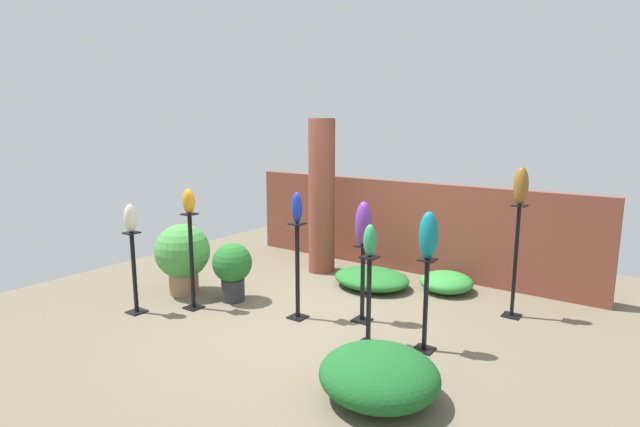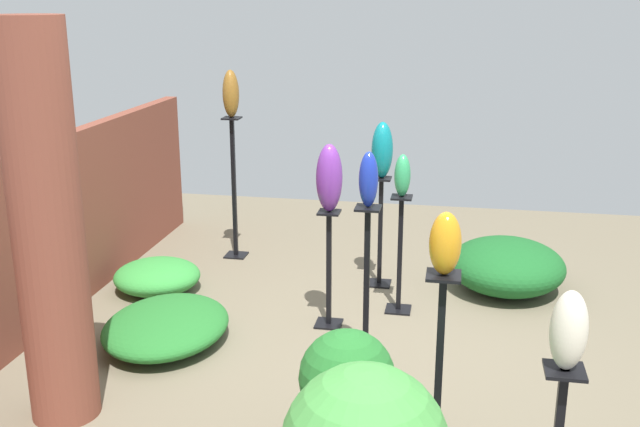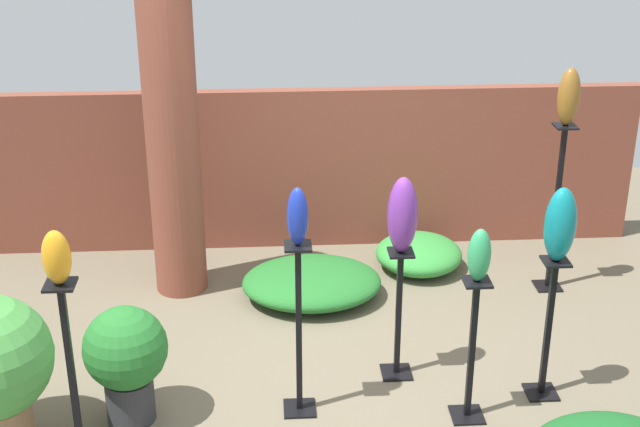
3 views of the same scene
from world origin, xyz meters
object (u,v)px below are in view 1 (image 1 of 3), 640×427
object	(u,v)px
pedestal_cobalt	(297,275)
art_vase_teal	(428,235)
art_vase_amber	(189,201)
pedestal_amber	(192,265)
pedestal_violet	(363,287)
pedestal_jade	(369,305)
potted_plant_walkway_edge	(183,254)
brick_pillar	(322,197)
pedestal_ivory	(134,277)
art_vase_violet	(364,224)
art_vase_jade	(370,240)
pedestal_bronze	(515,266)
art_vase_ivory	(130,218)
pedestal_teal	(425,310)
art_vase_bronze	(521,186)
potted_plant_front_right	(232,267)
art_vase_cobalt	(297,208)

from	to	relation	value
pedestal_cobalt	art_vase_teal	bearing A→B (deg)	2.79
art_vase_amber	art_vase_teal	size ratio (longest dim) A/B	0.63
pedestal_amber	art_vase_teal	xyz separation A→B (m)	(2.81, 0.58, 0.64)
pedestal_violet	pedestal_amber	distance (m)	2.10
pedestal_jade	potted_plant_walkway_edge	xyz separation A→B (m)	(-2.80, -0.08, 0.12)
brick_pillar	potted_plant_walkway_edge	distance (m)	2.21
pedestal_ivory	art_vase_amber	distance (m)	1.12
art_vase_amber	art_vase_violet	bearing A→B (deg)	24.42
art_vase_teal	art_vase_jade	bearing A→B (deg)	-158.23
pedestal_bronze	art_vase_ivory	distance (m)	4.54
brick_pillar	pedestal_teal	world-z (taller)	brick_pillar
pedestal_violet	art_vase_ivory	size ratio (longest dim) A/B	2.70
art_vase_violet	art_vase_bronze	size ratio (longest dim) A/B	1.16
potted_plant_front_right	pedestal_jade	bearing A→B (deg)	-2.96
art_vase_violet	art_vase_bronze	bearing A→B (deg)	39.83
pedestal_ivory	potted_plant_walkway_edge	distance (m)	0.79
pedestal_jade	potted_plant_walkway_edge	distance (m)	2.81
pedestal_amber	art_vase_amber	world-z (taller)	art_vase_amber
art_vase_amber	art_vase_teal	distance (m)	2.87
art_vase_teal	potted_plant_walkway_edge	bearing A→B (deg)	-174.99
pedestal_jade	potted_plant_front_right	distance (m)	2.07
pedestal_teal	art_vase_teal	world-z (taller)	art_vase_teal
art_vase_jade	art_vase_ivory	xyz separation A→B (m)	(-2.73, -0.87, 0.06)
art_vase_cobalt	art_vase_ivory	world-z (taller)	art_vase_cobalt
potted_plant_front_right	pedestal_cobalt	bearing A→B (deg)	1.58
pedestal_teal	art_vase_jade	world-z (taller)	art_vase_jade
pedestal_violet	potted_plant_walkway_edge	distance (m)	2.51
art_vase_teal	art_vase_bronze	size ratio (longest dim) A/B	1.09
art_vase_amber	potted_plant_walkway_edge	xyz separation A→B (m)	(-0.52, 0.29, -0.80)
pedestal_amber	potted_plant_walkway_edge	xyz separation A→B (m)	(-0.52, 0.29, -0.00)
pedestal_jade	pedestal_ivory	distance (m)	2.87
art_vase_teal	brick_pillar	bearing A→B (deg)	146.17
pedestal_ivory	potted_plant_front_right	distance (m)	1.18
brick_pillar	art_vase_jade	xyz separation A→B (m)	(1.90, -1.84, -0.06)
art_vase_bronze	art_vase_teal	bearing A→B (deg)	-108.45
pedestal_teal	art_vase_violet	size ratio (longest dim) A/B	1.91
pedestal_violet	art_vase_teal	size ratio (longest dim) A/B	1.92
art_vase_jade	potted_plant_front_right	size ratio (longest dim) A/B	0.43
pedestal_ivory	pedestal_cobalt	bearing A→B (deg)	30.52
pedestal_violet	pedestal_bronze	bearing A→B (deg)	39.83
art_vase_violet	art_vase_jade	world-z (taller)	art_vase_violet
potted_plant_front_right	potted_plant_walkway_edge	xyz separation A→B (m)	(-0.73, -0.19, 0.10)
pedestal_amber	art_vase_bronze	distance (m)	3.99
art_vase_cobalt	art_vase_bronze	world-z (taller)	art_vase_bronze
brick_pillar	potted_plant_walkway_edge	bearing A→B (deg)	-115.37
art_vase_cobalt	art_vase_bronze	bearing A→B (deg)	36.56
pedestal_ivory	art_vase_ivory	world-z (taller)	art_vase_ivory
pedestal_bronze	art_vase_ivory	size ratio (longest dim) A/B	4.02
pedestal_violet	pedestal_jade	distance (m)	0.62
pedestal_violet	pedestal_cobalt	xyz separation A→B (m)	(-0.66, -0.36, 0.11)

